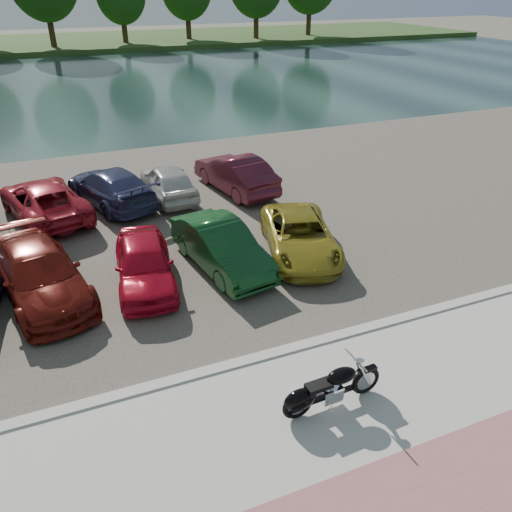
# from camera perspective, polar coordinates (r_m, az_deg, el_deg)

# --- Properties ---
(ground) EXTENTS (200.00, 200.00, 0.00)m
(ground) POSITION_cam_1_polar(r_m,az_deg,el_deg) (11.40, 12.04, -15.75)
(ground) COLOR #595447
(ground) RESTS_ON ground
(promenade) EXTENTS (60.00, 6.00, 0.10)m
(promenade) POSITION_cam_1_polar(r_m,az_deg,el_deg) (10.83, 15.09, -18.86)
(promenade) COLOR #B7B3AC
(promenade) RESTS_ON ground
(pink_path) EXTENTS (60.00, 2.00, 0.01)m
(pink_path) POSITION_cam_1_polar(r_m,az_deg,el_deg) (10.12, 20.50, -24.06)
(pink_path) COLOR #935357
(pink_path) RESTS_ON promenade
(kerb) EXTENTS (60.00, 0.30, 0.14)m
(kerb) POSITION_cam_1_polar(r_m,az_deg,el_deg) (12.59, 7.09, -9.76)
(kerb) COLOR #B7B3AC
(kerb) RESTS_ON ground
(parking_lot) EXTENTS (60.00, 18.00, 0.04)m
(parking_lot) POSITION_cam_1_polar(r_m,az_deg,el_deg) (19.79, -5.48, 5.42)
(parking_lot) COLOR #413B34
(parking_lot) RESTS_ON ground
(river) EXTENTS (120.00, 40.00, 0.00)m
(river) POSITION_cam_1_polar(r_m,az_deg,el_deg) (47.36, -16.64, 18.33)
(river) COLOR #1A302E
(river) RESTS_ON ground
(far_bank) EXTENTS (120.00, 24.00, 0.60)m
(far_bank) POSITION_cam_1_polar(r_m,az_deg,el_deg) (78.95, -19.97, 21.98)
(far_bank) COLOR #254117
(far_bank) RESTS_ON ground
(motorcycle) EXTENTS (2.33, 0.75, 1.05)m
(motorcycle) POSITION_cam_1_polar(r_m,az_deg,el_deg) (10.63, 7.74, -15.03)
(motorcycle) COLOR black
(motorcycle) RESTS_ON promenade
(car_3) EXTENTS (3.05, 5.26, 1.43)m
(car_3) POSITION_cam_1_polar(r_m,az_deg,el_deg) (15.07, -23.45, -1.94)
(car_3) COLOR #5E130D
(car_3) RESTS_ON parking_lot
(car_4) EXTENTS (2.07, 4.18, 1.37)m
(car_4) POSITION_cam_1_polar(r_m,az_deg,el_deg) (14.78, -12.66, -0.83)
(car_4) COLOR #B70C23
(car_4) RESTS_ON parking_lot
(car_5) EXTENTS (2.24, 4.56, 1.44)m
(car_5) POSITION_cam_1_polar(r_m,az_deg,el_deg) (15.30, -3.99, 1.11)
(car_5) COLOR #113F1A
(car_5) RESTS_ON parking_lot
(car_6) EXTENTS (3.25, 4.96, 1.27)m
(car_6) POSITION_cam_1_polar(r_m,az_deg,el_deg) (16.14, 5.06, 2.30)
(car_6) COLOR olive
(car_6) RESTS_ON parking_lot
(car_10) EXTENTS (3.51, 5.52, 1.42)m
(car_10) POSITION_cam_1_polar(r_m,az_deg,el_deg) (20.20, -23.08, 5.90)
(car_10) COLOR #A91C2A
(car_10) RESTS_ON parking_lot
(car_11) EXTENTS (3.46, 5.33, 1.44)m
(car_11) POSITION_cam_1_polar(r_m,az_deg,el_deg) (20.65, -16.27, 7.61)
(car_11) COLOR navy
(car_11) RESTS_ON parking_lot
(car_12) EXTENTS (1.83, 4.15, 1.39)m
(car_12) POSITION_cam_1_polar(r_m,az_deg,el_deg) (20.78, -10.03, 8.40)
(car_12) COLOR silver
(car_12) RESTS_ON parking_lot
(car_13) EXTENTS (2.44, 4.83, 1.52)m
(car_13) POSITION_cam_1_polar(r_m,az_deg,el_deg) (21.20, -2.39, 9.44)
(car_13) COLOR #4E1422
(car_13) RESTS_ON parking_lot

